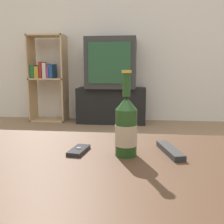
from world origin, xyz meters
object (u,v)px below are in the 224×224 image
at_px(tv_stand, 112,105).
at_px(television, 112,63).
at_px(bookshelf, 47,76).
at_px(cell_phone, 79,150).
at_px(remote_control, 170,150).
at_px(beer_bottle, 126,127).

xyz_separation_m(tv_stand, television, (-0.00, -0.00, 0.57)).
relative_size(television, bookshelf, 0.55).
relative_size(tv_stand, television, 1.41).
distance_m(cell_phone, remote_control, 0.32).
bearing_deg(remote_control, beer_bottle, 179.93).
distance_m(tv_stand, television, 0.57).
xyz_separation_m(television, beer_bottle, (0.36, -2.69, -0.27)).
xyz_separation_m(television, cell_phone, (0.19, -2.67, -0.36)).
height_order(cell_phone, remote_control, remote_control).
xyz_separation_m(bookshelf, beer_bottle, (1.29, -2.74, -0.09)).
xyz_separation_m(television, remote_control, (0.51, -2.65, -0.36)).
bearing_deg(remote_control, cell_phone, 170.10).
distance_m(bookshelf, beer_bottle, 3.03).
xyz_separation_m(tv_stand, cell_phone, (0.19, -2.68, 0.21)).
distance_m(television, remote_control, 2.72).
bearing_deg(remote_control, bookshelf, 103.58).
height_order(bookshelf, cell_phone, bookshelf).
bearing_deg(television, beer_bottle, -82.38).
xyz_separation_m(tv_stand, bookshelf, (-0.93, 0.05, 0.39)).
height_order(tv_stand, television, television).
relative_size(bookshelf, cell_phone, 9.93).
bearing_deg(cell_phone, beer_bottle, 2.91).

